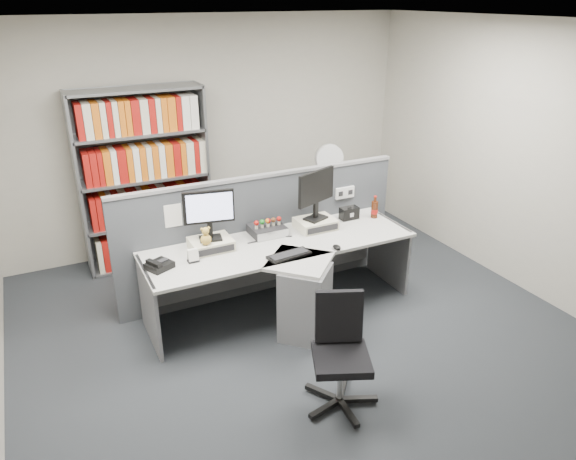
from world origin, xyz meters
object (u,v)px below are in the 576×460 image
speaker (349,213)px  shelving_unit (144,181)px  desk_calendar (193,256)px  desk_fan (329,161)px  desk (291,278)px  desktop_pc (267,230)px  monitor_right (316,191)px  filing_cabinet (327,216)px  keyboard (289,255)px  office_chair (340,349)px  cola_bottle (374,209)px  monitor_left (209,211)px  desk_phone (159,265)px  mouse (337,247)px

speaker → shelving_unit: (-1.80, 1.40, 0.19)m
desk_calendar → desk_fan: bearing=30.1°
desk → desktop_pc: (-0.03, 0.46, 0.31)m
monitor_right → filing_cabinet: monitor_right is taller
keyboard → office_chair: office_chair is taller
desk → cola_bottle: 1.27m
desktop_pc → filing_cabinet: size_ratio=0.47×
desk_calendar → filing_cabinet: bearing=30.1°
desk → keyboard: keyboard is taller
desk → monitor_left: monitor_left is taller
desk_phone → office_chair: (1.00, -1.37, -0.29)m
desk → desktop_pc: bearing=93.3°
filing_cabinet → desk_fan: (0.00, -0.00, 0.70)m
desk_phone → mouse: bearing=-12.2°
cola_bottle → filing_cabinet: 1.13m
filing_cabinet → monitor_right: bearing=-125.8°
speaker → desk_fan: 1.03m
monitor_left → speaker: bearing=2.3°
desk_phone → desktop_pc: bearing=12.7°
office_chair → desk_fan: bearing=62.0°
monitor_right → speaker: (0.44, 0.06, -0.34)m
keyboard → shelving_unit: bearing=113.9°
mouse → desk_calendar: (-1.27, 0.34, 0.03)m
speaker → shelving_unit: bearing=142.1°
mouse → office_chair: bearing=-119.1°
monitor_right → desk_calendar: monitor_right is taller
shelving_unit → desk_phone: bearing=-99.0°
cola_bottle → monitor_left: bearing=179.4°
monitor_left → mouse: monitor_left is taller
desk_phone → desk_fan: (2.36, 1.19, 0.30)m
desk_fan → office_chair: (-1.36, -2.56, -0.59)m
desk → shelving_unit: size_ratio=1.30×
monitor_left → desk_fan: size_ratio=0.83×
desk → cola_bottle: bearing=17.3°
monitor_left → desk_calendar: 0.44m
speaker → desk_fan: (0.30, 0.95, 0.27)m
keyboard → filing_cabinet: bearing=49.6°
monitor_right → cola_bottle: (0.70, -0.02, -0.31)m
desk_calendar → speaker: size_ratio=0.63×
monitor_left → monitor_right: 1.10m
monitor_left → desk_fan: (1.83, 1.02, -0.05)m
speaker → cola_bottle: 0.27m
monitor_right → desk_calendar: (-1.32, -0.18, -0.35)m
speaker → shelving_unit: 2.29m
speaker → office_chair: 1.95m
desktop_pc → speaker: speaker is taller
mouse → speaker: (0.49, 0.58, 0.04)m
mouse → desk: bearing=162.6°
desk_calendar → speaker: 1.78m
mouse → desk_phone: size_ratio=0.40×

